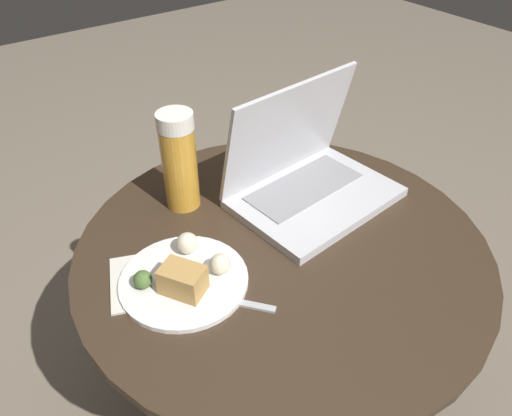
{
  "coord_description": "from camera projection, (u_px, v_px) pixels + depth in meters",
  "views": [
    {
      "loc": [
        -0.44,
        -0.51,
        1.14
      ],
      "look_at": [
        -0.03,
        0.04,
        0.6
      ],
      "focal_mm": 35.0,
      "sensor_mm": 36.0,
      "label": 1
    }
  ],
  "objects": [
    {
      "name": "snack_plate",
      "position": [
        184.0,
        276.0,
        0.82
      ],
      "size": [
        0.21,
        0.21,
        0.06
      ],
      "color": "white",
      "rests_on": "table"
    },
    {
      "name": "table",
      "position": [
        280.0,
        296.0,
        0.99
      ],
      "size": [
        0.75,
        0.75,
        0.53
      ],
      "color": "#515156",
      "rests_on": "ground_plane"
    },
    {
      "name": "beer_glass",
      "position": [
        179.0,
        161.0,
        0.94
      ],
      "size": [
        0.07,
        0.07,
        0.2
      ],
      "color": "gold",
      "rests_on": "table"
    },
    {
      "name": "laptop",
      "position": [
        306.0,
        175.0,
        0.99
      ],
      "size": [
        0.33,
        0.25,
        0.23
      ],
      "color": "silver",
      "rests_on": "table"
    },
    {
      "name": "fork",
      "position": [
        219.0,
        299.0,
        0.8
      ],
      "size": [
        0.12,
        0.14,
        0.0
      ],
      "color": "#B2B2B7",
      "rests_on": "table"
    },
    {
      "name": "ground_plane",
      "position": [
        276.0,
        404.0,
        1.23
      ],
      "size": [
        6.0,
        6.0,
        0.0
      ],
      "primitive_type": "plane",
      "color": "#726656"
    },
    {
      "name": "napkin",
      "position": [
        166.0,
        276.0,
        0.84
      ],
      "size": [
        0.22,
        0.19,
        0.0
      ],
      "color": "silver",
      "rests_on": "table"
    }
  ]
}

